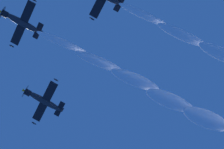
{
  "coord_description": "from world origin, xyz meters",
  "views": [
    {
      "loc": [
        -21.84,
        -6.35,
        1.65
      ],
      "look_at": [
        3.24,
        -9.68,
        75.13
      ],
      "focal_mm": 84.98,
      "sensor_mm": 36.0,
      "label": 1
    }
  ],
  "objects": [
    {
      "name": "airplane_lead",
      "position": [
        -2.04,
        4.72,
        78.39
      ],
      "size": [
        7.59,
        6.94,
        2.83
      ],
      "color": "#232328"
    },
    {
      "name": "airplane_right_wingman",
      "position": [
        9.53,
        0.24,
        77.27
      ],
      "size": [
        7.61,
        6.94,
        2.87
      ],
      "color": "#232328"
    }
  ]
}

